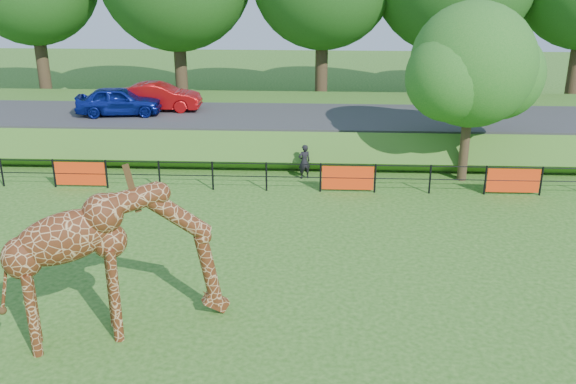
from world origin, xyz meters
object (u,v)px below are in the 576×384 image
at_px(tree_east, 475,70).
at_px(car_red, 159,97).
at_px(visitor, 304,162).
at_px(giraffe, 117,262).
at_px(car_blue, 119,101).

bearing_deg(tree_east, car_red, 158.65).
bearing_deg(car_red, visitor, -128.07).
relative_size(giraffe, car_blue, 1.33).
distance_m(car_blue, tree_east, 15.42).
bearing_deg(tree_east, car_blue, 164.41).
height_order(giraffe, tree_east, tree_east).
xyz_separation_m(visitor, tree_east, (6.23, 0.14, 3.60)).
bearing_deg(giraffe, visitor, 46.79).
xyz_separation_m(car_blue, tree_east, (14.70, -4.10, 2.22)).
xyz_separation_m(car_red, visitor, (6.89, -5.27, -1.37)).
height_order(visitor, tree_east, tree_east).
height_order(car_blue, tree_east, tree_east).
relative_size(giraffe, tree_east, 0.74).
distance_m(car_red, tree_east, 14.27).
bearing_deg(visitor, giraffe, 46.65).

